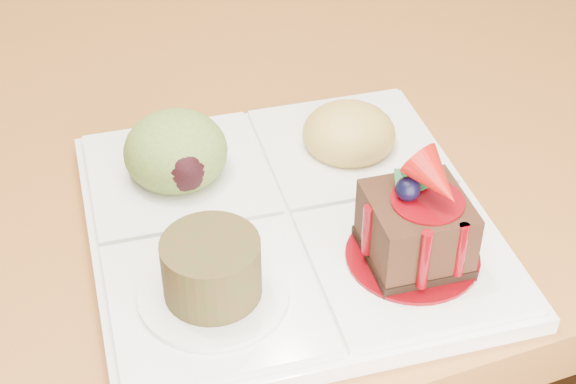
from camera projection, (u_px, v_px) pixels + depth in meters
name	position (u px, v px, depth m)	size (l,w,h in m)	color
ground	(171.00, 278.00, 1.63)	(6.00, 6.00, 0.00)	brown
sampler_plate	(284.00, 206.00, 0.59)	(0.29, 0.29, 0.10)	white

